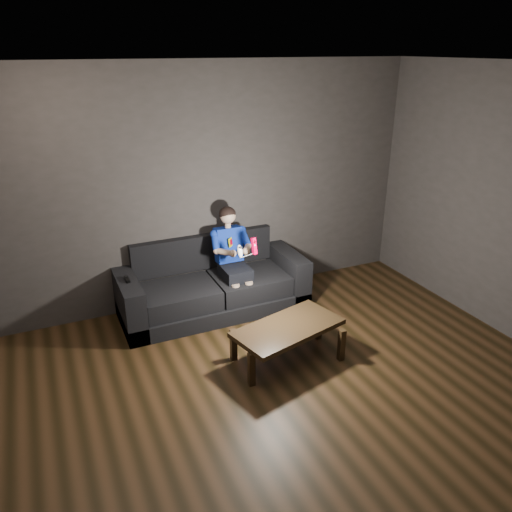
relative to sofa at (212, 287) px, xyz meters
name	(u,v)px	position (x,y,z in m)	size (l,w,h in m)	color
floor	(318,424)	(0.12, -2.18, -0.26)	(5.00, 5.00, 0.00)	black
back_wall	(209,187)	(0.12, 0.32, 1.09)	(5.00, 0.04, 2.70)	#36322F
ceiling	(340,67)	(0.12, -2.18, 2.44)	(5.00, 5.00, 0.02)	white
sofa	(212,287)	(0.00, 0.00, 0.00)	(2.10, 0.91, 0.81)	black
child	(232,251)	(0.24, -0.05, 0.43)	(0.45, 0.55, 1.09)	black
wii_remote_red	(254,246)	(0.32, -0.48, 0.63)	(0.06, 0.08, 0.18)	#E30036
nunchuk_white	(240,251)	(0.16, -0.47, 0.60)	(0.07, 0.10, 0.15)	white
wii_remote_black	(127,279)	(-0.94, -0.08, 0.32)	(0.04, 0.15, 0.03)	black
coffee_table	(288,330)	(0.31, -1.29, 0.06)	(1.14, 0.76, 0.38)	black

